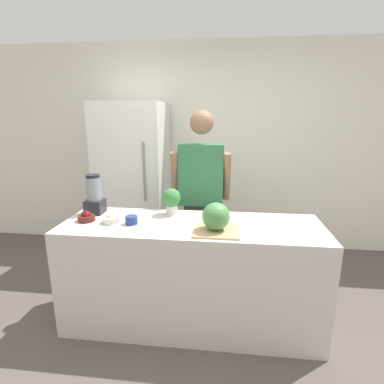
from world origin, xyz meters
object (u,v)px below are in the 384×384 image
potted_plant (171,200)px  bowl_cream (112,219)px  person (201,197)px  bowl_small_blue (131,220)px  bowl_cherries (86,217)px  refrigerator (134,181)px  watermelon (216,216)px  blender (94,196)px

potted_plant → bowl_cream: bearing=-149.1°
person → bowl_small_blue: size_ratio=18.34×
person → potted_plant: size_ratio=7.72×
bowl_cream → bowl_small_blue: bowl_cream is taller
bowl_cherries → potted_plant: potted_plant is taller
person → potted_plant: 0.53m
bowl_cherries → bowl_cream: same height
refrigerator → person: refrigerator is taller
person → bowl_small_blue: person is taller
person → bowl_cream: 0.99m
watermelon → refrigerator: bearing=126.9°
refrigerator → bowl_cream: size_ratio=13.46×
person → watermelon: 0.85m
bowl_cherries → blender: bearing=94.1°
bowl_small_blue → blender: bearing=150.2°
bowl_cream → blender: (-0.23, 0.22, 0.12)m
blender → watermelon: bearing=-16.1°
refrigerator → bowl_cherries: refrigerator is taller
potted_plant → blender: bearing=-176.1°
bowl_cherries → bowl_small_blue: bearing=-3.6°
bowl_cherries → bowl_small_blue: bowl_cherries is taller
refrigerator → watermelon: 1.76m
refrigerator → bowl_cherries: (0.00, -1.30, -0.02)m
refrigerator → watermelon: (1.06, -1.40, 0.07)m
bowl_cherries → blender: 0.24m
bowl_cream → bowl_small_blue: size_ratio=1.44×
refrigerator → potted_plant: bearing=-57.9°
bowl_small_blue → potted_plant: size_ratio=0.42×
bowl_cream → person: bearing=48.5°
bowl_small_blue → potted_plant: (0.27, 0.27, 0.10)m
bowl_cherries → person: bearing=39.8°
refrigerator → bowl_cream: refrigerator is taller
person → watermelon: person is taller
watermelon → bowl_cherries: watermelon is taller
bowl_cherries → potted_plant: 0.71m
watermelon → potted_plant: bearing=138.2°
refrigerator → bowl_small_blue: bearing=-73.6°
refrigerator → potted_plant: size_ratio=8.16×
refrigerator → person: 1.05m
bowl_small_blue → potted_plant: potted_plant is taller
blender → potted_plant: 0.67m
bowl_cherries → blender: (-0.01, 0.20, 0.12)m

